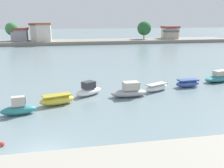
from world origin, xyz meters
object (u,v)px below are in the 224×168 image
at_px(moored_boat_3, 57,100).
at_px(moored_boat_8, 220,78).
at_px(moored_boat_4, 89,90).
at_px(mooring_buoy_1, 2,144).
at_px(moored_boat_7, 188,83).
at_px(moored_boat_2, 19,108).
at_px(moored_boat_6, 157,87).
at_px(moored_boat_5, 129,91).

distance_m(moored_boat_3, moored_boat_8, 24.26).
height_order(moored_boat_3, moored_boat_8, moored_boat_8).
xyz_separation_m(moored_boat_4, mooring_buoy_1, (-7.63, -11.62, -0.46)).
height_order(moored_boat_4, moored_boat_7, moored_boat_4).
relative_size(moored_boat_2, moored_boat_4, 0.89).
bearing_deg(moored_boat_6, mooring_buoy_1, -170.06).
xyz_separation_m(moored_boat_3, moored_boat_4, (3.74, 2.87, 0.08)).
xyz_separation_m(moored_boat_3, mooring_buoy_1, (-3.89, -8.75, -0.38)).
height_order(moored_boat_2, moored_boat_7, moored_boat_2).
relative_size(moored_boat_2, moored_boat_5, 0.78).
bearing_deg(moored_boat_5, moored_boat_7, 13.88).
distance_m(moored_boat_4, moored_boat_8, 20.00).
bearing_deg(moored_boat_8, moored_boat_6, 179.67).
relative_size(moored_boat_2, moored_boat_8, 0.60).
relative_size(moored_boat_4, moored_boat_8, 0.67).
bearing_deg(mooring_buoy_1, moored_boat_7, 31.17).
bearing_deg(moored_boat_7, moored_boat_4, -178.75).
relative_size(moored_boat_2, moored_boat_6, 0.90).
height_order(moored_boat_5, moored_boat_8, moored_boat_5).
relative_size(moored_boat_4, mooring_buoy_1, 11.65).
distance_m(moored_boat_2, moored_boat_7, 22.00).
xyz_separation_m(moored_boat_5, moored_boat_6, (4.06, 1.71, -0.21)).
height_order(moored_boat_2, mooring_buoy_1, moored_boat_2).
bearing_deg(moored_boat_7, moored_boat_6, -172.00).
height_order(moored_boat_2, moored_boat_5, moored_boat_2).
bearing_deg(moored_boat_5, moored_boat_4, 159.31).
relative_size(moored_boat_7, mooring_buoy_1, 10.46).
relative_size(moored_boat_3, moored_boat_6, 1.04).
bearing_deg(moored_boat_5, moored_boat_8, 14.18).
bearing_deg(moored_boat_5, moored_boat_3, -173.98).
bearing_deg(moored_boat_2, moored_boat_7, 7.49).
bearing_deg(moored_boat_6, moored_boat_7, -13.85).
xyz_separation_m(moored_boat_6, mooring_buoy_1, (-16.43, -11.84, -0.29)).
bearing_deg(moored_boat_2, moored_boat_5, 7.39).
relative_size(moored_boat_3, moored_boat_5, 0.89).
distance_m(moored_boat_4, moored_boat_6, 8.80).
xyz_separation_m(moored_boat_4, moored_boat_5, (4.74, -1.49, 0.04)).
height_order(moored_boat_6, moored_boat_8, moored_boat_8).
distance_m(moored_boat_3, moored_boat_5, 8.60).
xyz_separation_m(moored_boat_2, moored_boat_3, (3.64, 2.30, -0.08)).
relative_size(moored_boat_2, moored_boat_7, 0.99).
height_order(moored_boat_6, mooring_buoy_1, moored_boat_6).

